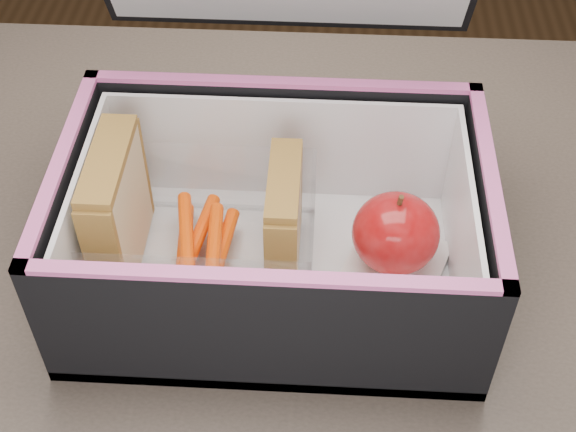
% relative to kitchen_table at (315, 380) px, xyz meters
% --- Properties ---
extents(kitchen_table, '(1.20, 0.80, 0.75)m').
position_rel_kitchen_table_xyz_m(kitchen_table, '(0.00, 0.00, 0.00)').
color(kitchen_table, brown).
rests_on(kitchen_table, ground).
extents(lunch_bag, '(0.32, 0.30, 0.31)m').
position_rel_kitchen_table_xyz_m(lunch_bag, '(-0.04, 0.04, 0.16)').
color(lunch_bag, black).
rests_on(lunch_bag, kitchen_table).
extents(plastic_tub, '(0.17, 0.12, 0.07)m').
position_rel_kitchen_table_xyz_m(plastic_tub, '(-0.09, 0.04, 0.14)').
color(plastic_tub, white).
rests_on(plastic_tub, lunch_bag).
extents(sandwich_left, '(0.03, 0.10, 0.11)m').
position_rel_kitchen_table_xyz_m(sandwich_left, '(-0.16, 0.04, 0.16)').
color(sandwich_left, '#C9B580').
rests_on(sandwich_left, plastic_tub).
extents(sandwich_right, '(0.02, 0.08, 0.10)m').
position_rel_kitchen_table_xyz_m(sandwich_right, '(-0.03, 0.04, 0.16)').
color(sandwich_right, '#C9B580').
rests_on(sandwich_right, plastic_tub).
extents(carrot_sticks, '(0.05, 0.12, 0.03)m').
position_rel_kitchen_table_xyz_m(carrot_sticks, '(-0.10, 0.03, 0.12)').
color(carrot_sticks, '#FD460C').
rests_on(carrot_sticks, plastic_tub).
extents(paper_napkin, '(0.10, 0.10, 0.01)m').
position_rel_kitchen_table_xyz_m(paper_napkin, '(0.06, 0.04, 0.11)').
color(paper_napkin, white).
rests_on(paper_napkin, lunch_bag).
extents(red_apple, '(0.09, 0.09, 0.07)m').
position_rel_kitchen_table_xyz_m(red_apple, '(0.06, 0.04, 0.14)').
color(red_apple, '#970001').
rests_on(red_apple, paper_napkin).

